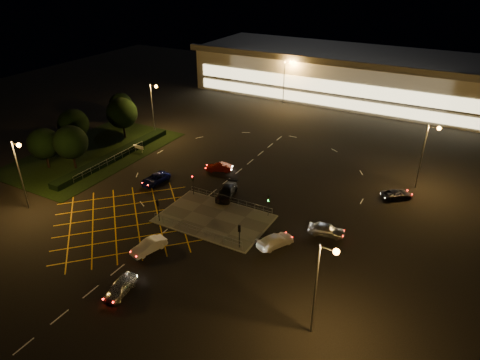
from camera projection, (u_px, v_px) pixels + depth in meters
The scene contains 27 objects.
ground at pixel (210, 208), 59.16m from camera, with size 180.00×180.00×0.00m, color black.
pedestrian_island at pixel (214, 219), 56.73m from camera, with size 14.00×9.00×0.12m, color #4C4944.
grass_verge at pixel (94, 153), 75.70m from camera, with size 18.00×30.00×0.08m, color black.
hedge at pixel (115, 156), 73.36m from camera, with size 2.00×26.00×1.00m, color black.
supermarket at pixel (344, 73), 104.72m from camera, with size 72.00×26.50×10.50m.
streetlight_sw at pixel (20, 166), 55.96m from camera, with size 1.78×0.56×10.03m.
streetlight_se at pixel (321, 278), 36.55m from camera, with size 1.78×0.56×10.03m.
streetlight_nw at pixel (154, 102), 80.08m from camera, with size 1.78×0.56×10.03m.
streetlight_ne at pixel (427, 148), 61.22m from camera, with size 1.78×0.56×10.03m.
streetlight_far_left at pixel (286, 76), 97.39m from camera, with size 1.78×0.56×10.03m.
signal_sw at pixel (158, 206), 55.11m from camera, with size 0.28×0.30×3.15m.
signal_se at pixel (239, 232), 50.01m from camera, with size 0.28×0.30×3.15m.
signal_nw at pixel (193, 181), 61.30m from camera, with size 0.28×0.30×3.15m.
signal_ne at pixel (269, 201), 56.20m from camera, with size 0.28×0.30×3.15m.
tree_a at pixel (44, 144), 68.35m from camera, with size 5.04×5.04×6.86m.
tree_b at pixel (73, 124), 75.25m from camera, with size 5.40×5.40×7.35m.
tree_c at pixel (122, 113), 79.61m from camera, with size 5.76×5.76×7.84m.
tree_d at pixel (121, 104), 87.25m from camera, with size 4.68×4.68×6.37m.
tree_e at pixel (71, 142), 68.05m from camera, with size 5.40×5.40×7.35m.
car_near_silver at pixel (120, 287), 44.09m from camera, with size 1.72×4.28×1.46m, color silver.
car_queue_white at pixel (149, 246), 50.28m from camera, with size 1.54×4.41×1.45m, color silver.
car_left_blue at pixel (155, 179), 65.47m from camera, with size 2.27×4.93×1.37m, color #0C114D.
car_far_dkgrey at pixel (227, 192), 61.65m from camera, with size 2.17×5.34×1.55m, color black.
car_right_silver at pixel (326, 230), 53.21m from camera, with size 1.84×4.57×1.56m, color #9FA3A6.
car_circ_red at pixel (219, 167), 69.04m from camera, with size 1.42×4.08×1.35m, color maroon.
car_east_grey at pixel (396, 194), 61.38m from camera, with size 2.04×4.43×1.23m, color black.
car_approach_white at pixel (275, 240), 51.31m from camera, with size 1.98×4.88×1.42m, color silver.
Camera 1 is at (27.97, -42.25, 31.08)m, focal length 32.00 mm.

